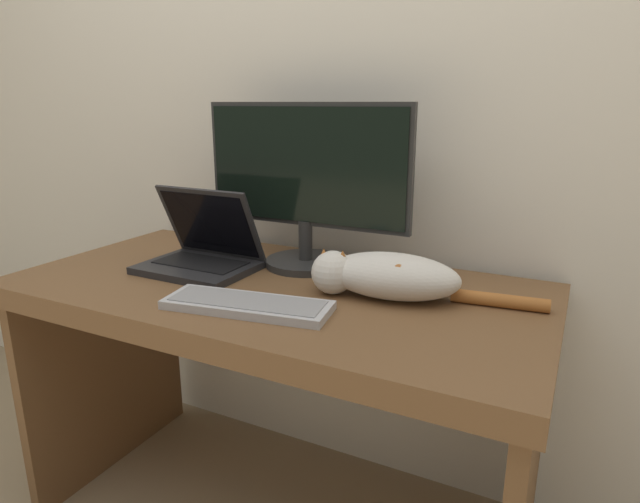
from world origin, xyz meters
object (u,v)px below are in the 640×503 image
Objects in this scene: monitor at (305,182)px; external_keyboard at (247,305)px; cat at (386,275)px; laptop at (202,253)px.

external_keyboard is at bearing -83.02° from monitor.
external_keyboard is at bearing -145.90° from cat.
external_keyboard is (0.04, -0.36, -0.23)m from monitor.
monitor is 1.99× the size of laptop.
cat is (0.26, 0.22, 0.05)m from external_keyboard.
cat reaches higher than external_keyboard.
cat is at bearing 2.39° from laptop.
cat is (0.55, 0.02, 0.01)m from laptop.
laptop is 0.57× the size of cat.
laptop is at bearing 175.57° from cat.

